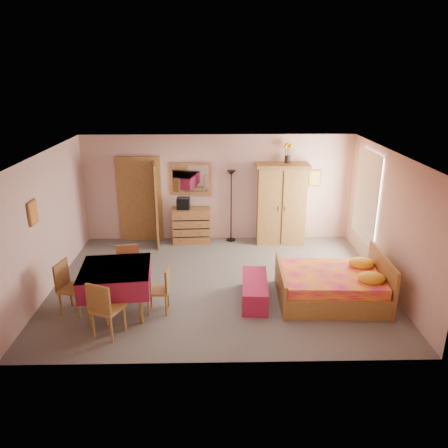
{
  "coord_description": "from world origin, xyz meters",
  "views": [
    {
      "loc": [
        -0.07,
        -7.82,
        4.02
      ],
      "look_at": [
        0.1,
        0.3,
        1.15
      ],
      "focal_mm": 35.0,
      "sensor_mm": 36.0,
      "label": 1
    }
  ],
  "objects_px": {
    "bed": "(331,278)",
    "bench": "(255,290)",
    "wardrobe": "(281,204)",
    "floor_lamp": "(231,206)",
    "chair_west": "(73,288)",
    "chair_east": "(158,290)",
    "dining_table": "(117,290)",
    "chest_of_drawers": "(191,226)",
    "chair_north": "(129,271)",
    "chair_south": "(108,307)",
    "stereo": "(183,203)",
    "sunflower_vase": "(288,153)",
    "wall_mirror": "(191,179)"
  },
  "relations": [
    {
      "from": "wall_mirror",
      "to": "chair_north",
      "type": "distance_m",
      "value": 3.2
    },
    {
      "from": "wardrobe",
      "to": "chair_north",
      "type": "height_order",
      "value": "wardrobe"
    },
    {
      "from": "chair_west",
      "to": "chair_east",
      "type": "relative_size",
      "value": 1.12
    },
    {
      "from": "wardrobe",
      "to": "sunflower_vase",
      "type": "distance_m",
      "value": 1.22
    },
    {
      "from": "chair_west",
      "to": "sunflower_vase",
      "type": "bearing_deg",
      "value": 140.53
    },
    {
      "from": "chair_north",
      "to": "chair_west",
      "type": "xyz_separation_m",
      "value": [
        -0.84,
        -0.66,
        0.01
      ]
    },
    {
      "from": "bed",
      "to": "chair_east",
      "type": "bearing_deg",
      "value": -171.85
    },
    {
      "from": "bed",
      "to": "chair_east",
      "type": "distance_m",
      "value": 3.13
    },
    {
      "from": "floor_lamp",
      "to": "chair_west",
      "type": "height_order",
      "value": "floor_lamp"
    },
    {
      "from": "chest_of_drawers",
      "to": "stereo",
      "type": "height_order",
      "value": "stereo"
    },
    {
      "from": "wardrobe",
      "to": "bed",
      "type": "distance_m",
      "value": 3.0
    },
    {
      "from": "floor_lamp",
      "to": "wardrobe",
      "type": "bearing_deg",
      "value": -5.35
    },
    {
      "from": "bench",
      "to": "chair_east",
      "type": "bearing_deg",
      "value": -168.73
    },
    {
      "from": "wall_mirror",
      "to": "floor_lamp",
      "type": "height_order",
      "value": "wall_mirror"
    },
    {
      "from": "sunflower_vase",
      "to": "dining_table",
      "type": "height_order",
      "value": "sunflower_vase"
    },
    {
      "from": "dining_table",
      "to": "chair_west",
      "type": "distance_m",
      "value": 0.76
    },
    {
      "from": "chair_south",
      "to": "chair_north",
      "type": "height_order",
      "value": "chair_south"
    },
    {
      "from": "bench",
      "to": "dining_table",
      "type": "height_order",
      "value": "dining_table"
    },
    {
      "from": "bench",
      "to": "chair_east",
      "type": "xyz_separation_m",
      "value": [
        -1.72,
        -0.34,
        0.21
      ]
    },
    {
      "from": "chest_of_drawers",
      "to": "bed",
      "type": "xyz_separation_m",
      "value": [
        2.69,
        -2.94,
        0.02
      ]
    },
    {
      "from": "wardrobe",
      "to": "bench",
      "type": "xyz_separation_m",
      "value": [
        -0.88,
        -2.91,
        -0.77
      ]
    },
    {
      "from": "floor_lamp",
      "to": "chair_south",
      "type": "bearing_deg",
      "value": -117.48
    },
    {
      "from": "wardrobe",
      "to": "chair_south",
      "type": "height_order",
      "value": "wardrobe"
    },
    {
      "from": "bed",
      "to": "chair_east",
      "type": "height_order",
      "value": "bed"
    },
    {
      "from": "chest_of_drawers",
      "to": "chair_north",
      "type": "distance_m",
      "value": 2.81
    },
    {
      "from": "bed",
      "to": "dining_table",
      "type": "xyz_separation_m",
      "value": [
        -3.81,
        -0.35,
        -0.02
      ]
    },
    {
      "from": "sunflower_vase",
      "to": "bench",
      "type": "bearing_deg",
      "value": -108.3
    },
    {
      "from": "chair_west",
      "to": "chair_east",
      "type": "height_order",
      "value": "chair_west"
    },
    {
      "from": "chest_of_drawers",
      "to": "wardrobe",
      "type": "bearing_deg",
      "value": -3.27
    },
    {
      "from": "wardrobe",
      "to": "bench",
      "type": "distance_m",
      "value": 3.13
    },
    {
      "from": "floor_lamp",
      "to": "wardrobe",
      "type": "distance_m",
      "value": 1.21
    },
    {
      "from": "wall_mirror",
      "to": "floor_lamp",
      "type": "relative_size",
      "value": 0.56
    },
    {
      "from": "chest_of_drawers",
      "to": "stereo",
      "type": "relative_size",
      "value": 3.0
    },
    {
      "from": "chair_east",
      "to": "wardrobe",
      "type": "bearing_deg",
      "value": -36.95
    },
    {
      "from": "dining_table",
      "to": "chair_south",
      "type": "relative_size",
      "value": 1.22
    },
    {
      "from": "chest_of_drawers",
      "to": "chair_south",
      "type": "distance_m",
      "value": 4.12
    },
    {
      "from": "chair_west",
      "to": "chair_east",
      "type": "xyz_separation_m",
      "value": [
        1.46,
        -0.01,
        -0.05
      ]
    },
    {
      "from": "bed",
      "to": "bench",
      "type": "xyz_separation_m",
      "value": [
        -1.39,
        0.0,
        -0.24
      ]
    },
    {
      "from": "floor_lamp",
      "to": "bed",
      "type": "relative_size",
      "value": 0.92
    },
    {
      "from": "chair_west",
      "to": "chest_of_drawers",
      "type": "bearing_deg",
      "value": 162.04
    },
    {
      "from": "stereo",
      "to": "bed",
      "type": "xyz_separation_m",
      "value": [
        2.87,
        -2.93,
        -0.55
      ]
    },
    {
      "from": "floor_lamp",
      "to": "chair_north",
      "type": "height_order",
      "value": "floor_lamp"
    },
    {
      "from": "sunflower_vase",
      "to": "chair_south",
      "type": "xyz_separation_m",
      "value": [
        -3.42,
        -4.02,
        -1.72
      ]
    },
    {
      "from": "wardrobe",
      "to": "bench",
      "type": "bearing_deg",
      "value": -104.81
    },
    {
      "from": "stereo",
      "to": "dining_table",
      "type": "height_order",
      "value": "stereo"
    },
    {
      "from": "sunflower_vase",
      "to": "chair_south",
      "type": "relative_size",
      "value": 0.5
    },
    {
      "from": "dining_table",
      "to": "chair_east",
      "type": "bearing_deg",
      "value": 0.55
    },
    {
      "from": "bench",
      "to": "chair_east",
      "type": "distance_m",
      "value": 1.77
    },
    {
      "from": "chest_of_drawers",
      "to": "chair_west",
      "type": "height_order",
      "value": "chair_west"
    },
    {
      "from": "wall_mirror",
      "to": "chair_north",
      "type": "bearing_deg",
      "value": -106.1
    }
  ]
}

